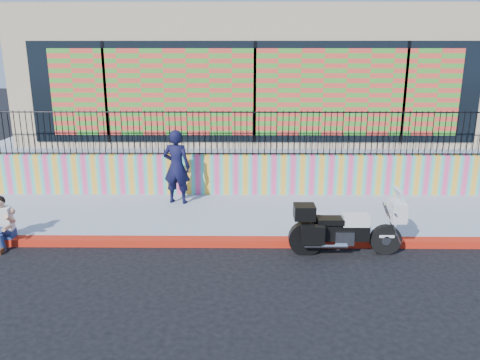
{
  "coord_description": "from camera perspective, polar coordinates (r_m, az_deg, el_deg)",
  "views": [
    {
      "loc": [
        -0.28,
        -9.17,
        3.93
      ],
      "look_at": [
        -0.38,
        1.2,
        1.1
      ],
      "focal_mm": 35.0,
      "sensor_mm": 36.0,
      "label": 1
    }
  ],
  "objects": [
    {
      "name": "elevated_platform",
      "position": [
        17.83,
        1.47,
        4.56
      ],
      "size": [
        16.0,
        10.0,
        1.25
      ],
      "primitive_type": "cube",
      "color": "gray",
      "rests_on": "ground"
    },
    {
      "name": "metal_fence",
      "position": [
        12.6,
        1.85,
        5.73
      ],
      "size": [
        15.8,
        0.04,
        1.2
      ],
      "primitive_type": null,
      "color": "black",
      "rests_on": "mural_wall"
    },
    {
      "name": "red_curb",
      "position": [
        9.95,
        2.16,
        -7.56
      ],
      "size": [
        16.0,
        0.3,
        0.15
      ],
      "primitive_type": "cube",
      "color": "#9F220B",
      "rests_on": "ground"
    },
    {
      "name": "sidewalk",
      "position": [
        11.49,
        1.94,
        -4.37
      ],
      "size": [
        16.0,
        3.0,
        0.15
      ],
      "primitive_type": "cube",
      "color": "gray",
      "rests_on": "ground"
    },
    {
      "name": "mural_wall",
      "position": [
        12.84,
        1.81,
        0.66
      ],
      "size": [
        16.0,
        0.2,
        1.1
      ],
      "primitive_type": "cube",
      "color": "#F94181",
      "rests_on": "sidewalk"
    },
    {
      "name": "police_motorcycle",
      "position": [
        9.59,
        12.58,
        -5.6
      ],
      "size": [
        2.22,
        0.73,
        1.38
      ],
      "color": "black",
      "rests_on": "ground"
    },
    {
      "name": "storefront_building",
      "position": [
        17.32,
        1.54,
        12.98
      ],
      "size": [
        14.0,
        8.06,
        4.0
      ],
      "color": "tan",
      "rests_on": "elevated_platform"
    },
    {
      "name": "police_officer",
      "position": [
        12.09,
        -7.74,
        1.61
      ],
      "size": [
        0.77,
        0.57,
        1.92
      ],
      "primitive_type": "imported",
      "rotation": [
        0.0,
        0.0,
        2.97
      ],
      "color": "black",
      "rests_on": "sidewalk"
    },
    {
      "name": "ground",
      "position": [
        9.98,
        2.15,
        -7.96
      ],
      "size": [
        90.0,
        90.0,
        0.0
      ],
      "primitive_type": "plane",
      "color": "black",
      "rests_on": "ground"
    },
    {
      "name": "seated_man",
      "position": [
        10.88,
        -27.25,
        -5.17
      ],
      "size": [
        0.54,
        0.71,
        1.06
      ],
      "color": "navy",
      "rests_on": "ground"
    }
  ]
}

